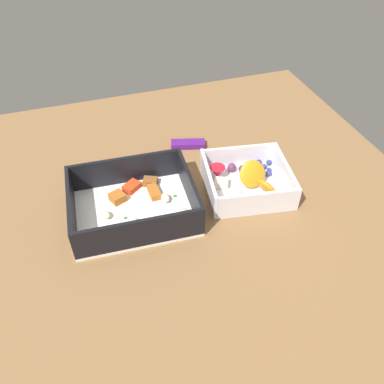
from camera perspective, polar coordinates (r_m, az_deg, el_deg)
The scene contains 4 objects.
table_surface at distance 73.37cm, azimuth 0.76°, elevation -0.85°, with size 80.00×80.00×2.00cm, color brown.
pasta_container at distance 68.61cm, azimuth -8.26°, elevation -1.84°, with size 21.46×17.61×6.14cm.
fruit_bowl at distance 73.45cm, azimuth 7.75°, elevation 1.64°, with size 16.84×16.06×5.70cm.
candy_bar at distance 83.69cm, azimuth -0.57°, elevation 6.85°, with size 7.00×2.40×1.20cm, color #51197A.
Camera 1 is at (-17.60, -50.43, 51.29)cm, focal length 37.38 mm.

